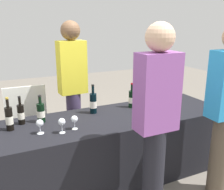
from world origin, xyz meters
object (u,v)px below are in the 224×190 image
Objects in this scene: wine_bottle_0 at (9,118)px; server_pouring at (73,84)px; wine_glass_3 at (160,106)px; wine_bottle_3 at (93,103)px; menu_board at (27,121)px; wine_bottle_4 at (132,99)px; wine_glass_1 at (62,122)px; wine_bottle_2 at (41,113)px; wine_bottle_5 at (146,99)px; wine_bottle_1 at (21,114)px; guest_0 at (156,117)px; wine_bottle_6 at (173,94)px; wine_glass_0 at (40,124)px; wine_glass_2 at (74,119)px.

server_pouring is (0.80, 0.57, 0.14)m from wine_bottle_0.
server_pouring reaches higher than wine_glass_3.
wine_bottle_3 reaches higher than menu_board.
wine_glass_1 is at bearing -158.54° from wine_bottle_4.
menu_board is at bearing 146.98° from wine_bottle_4.
wine_glass_3 is (1.58, -0.22, -0.03)m from wine_bottle_0.
wine_glass_3 is 0.13× the size of menu_board.
wine_bottle_2 is at bearing 14.76° from wine_bottle_0.
wine_bottle_4 is 0.94× the size of wine_bottle_5.
wine_bottle_4 reaches higher than wine_bottle_2.
wine_bottle_5 is at bearing 99.86° from wine_glass_3.
wine_bottle_0 is 1.12× the size of wine_bottle_1.
wine_bottle_3 is at bearing 6.85° from wine_bottle_0.
guest_0 is at bearing -107.48° from wine_bottle_4.
wine_bottle_4 is at bearing 121.28° from wine_glass_3.
wine_bottle_3 is at bearing -46.71° from menu_board.
wine_glass_0 is at bearing -171.99° from wine_bottle_6.
wine_glass_2 is (-0.33, -0.35, -0.02)m from wine_bottle_3.
wine_bottle_0 is 1.38m from guest_0.
wine_glass_0 is 1.07m from guest_0.
wine_bottle_2 is 0.71m from server_pouring.
wine_glass_3 is (1.34, -0.01, -0.01)m from wine_glass_0.
wine_glass_2 is (-1.41, -0.28, -0.01)m from wine_bottle_6.
server_pouring reaches higher than guest_0.
wine_glass_2 is at bearing -38.53° from wine_bottle_1.
wine_bottle_2 is 2.37× the size of wine_glass_3.
wine_bottle_2 reaches higher than menu_board.
wine_bottle_4 reaches higher than wine_bottle_6.
wine_bottle_3 reaches higher than wine_bottle_5.
wine_bottle_6 reaches higher than wine_glass_0.
guest_0 reaches higher than wine_glass_0.
wine_glass_2 is at bearing 132.99° from guest_0.
wine_glass_3 is 1.12m from server_pouring.
wine_bottle_6 is at bearing 11.30° from wine_glass_2.
wine_glass_1 is at bearing -70.73° from wine_bottle_2.
menu_board is (0.24, 0.85, -0.38)m from wine_bottle_0.
server_pouring reaches higher than wine_glass_0.
wine_bottle_3 is 0.19× the size of server_pouring.
wine_bottle_5 reaches higher than wine_bottle_4.
wine_bottle_5 is (1.55, 0.01, -0.00)m from wine_bottle_0.
wine_bottle_5 is at bearing 14.45° from wine_glass_1.
wine_bottle_0 is at bearing -173.15° from wine_bottle_3.
wine_bottle_5 is 2.33× the size of wine_glass_2.
wine_bottle_6 reaches higher than wine_glass_2.
wine_bottle_4 is 0.17× the size of server_pouring.
server_pouring reaches higher than wine_bottle_4.
wine_glass_1 is 1.05× the size of wine_glass_2.
wine_bottle_2 is at bearing 178.50° from wine_bottle_6.
wine_bottle_0 is 0.35× the size of menu_board.
wine_bottle_4 is at bearing 21.46° from wine_glass_1.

